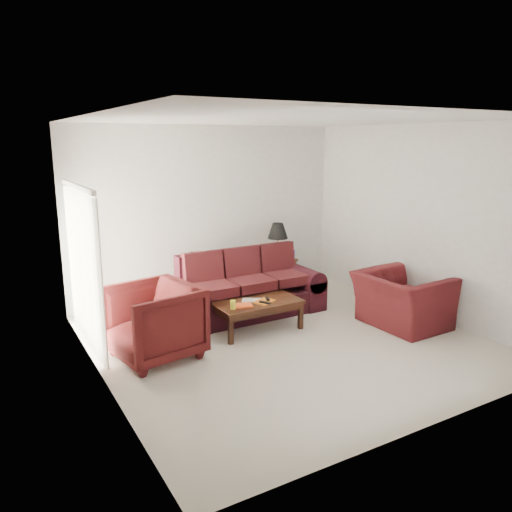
{
  "coord_description": "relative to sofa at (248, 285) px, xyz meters",
  "views": [
    {
      "loc": [
        -3.63,
        -5.46,
        2.73
      ],
      "look_at": [
        0.0,
        0.85,
        1.05
      ],
      "focal_mm": 35.0,
      "sensor_mm": 36.0,
      "label": 1
    }
  ],
  "objects": [
    {
      "name": "magazine_red",
      "position": [
        -0.51,
        -0.75,
        -0.05
      ],
      "size": [
        0.34,
        0.29,
        0.02
      ],
      "primitive_type": "cube",
      "rotation": [
        0.0,
        0.0,
        -0.27
      ],
      "color": "#C94314",
      "rests_on": "coffee_table"
    },
    {
      "name": "remote_a",
      "position": [
        -0.19,
        -0.85,
        -0.03
      ],
      "size": [
        0.13,
        0.18,
        0.02
      ],
      "primitive_type": "cube",
      "rotation": [
        0.0,
        0.0,
        0.52
      ],
      "color": "black",
      "rests_on": "coffee_table"
    },
    {
      "name": "floor",
      "position": [
        -0.07,
        -1.23,
        -0.5
      ],
      "size": [
        5.0,
        5.0,
        0.0
      ],
      "primitive_type": "plane",
      "color": "silver",
      "rests_on": "ground"
    },
    {
      "name": "armchair_right",
      "position": [
        1.76,
        -1.6,
        -0.1
      ],
      "size": [
        1.11,
        1.26,
        0.8
      ],
      "primitive_type": "imported",
      "rotation": [
        0.0,
        0.0,
        1.6
      ],
      "color": "#3E0E11",
      "rests_on": "ground"
    },
    {
      "name": "magazine_white",
      "position": [
        -0.29,
        -0.62,
        -0.05
      ],
      "size": [
        0.33,
        0.31,
        0.02
      ],
      "primitive_type": "cube",
      "rotation": [
        0.0,
        0.0,
        -0.56
      ],
      "color": "beige",
      "rests_on": "coffee_table"
    },
    {
      "name": "armchair_left",
      "position": [
        -1.84,
        -0.84,
        -0.02
      ],
      "size": [
        1.22,
        1.2,
        0.96
      ],
      "primitive_type": "imported",
      "rotation": [
        0.0,
        0.0,
        -1.4
      ],
      "color": "#3B0D0E",
      "rests_on": "ground"
    },
    {
      "name": "magazine_orange",
      "position": [
        -0.14,
        -0.75,
        -0.04
      ],
      "size": [
        0.36,
        0.33,
        0.02
      ],
      "primitive_type": "cube",
      "rotation": [
        0.0,
        0.0,
        0.45
      ],
      "color": "#C96817",
      "rests_on": "coffee_table"
    },
    {
      "name": "coffee_table",
      "position": [
        -0.21,
        -0.69,
        -0.28
      ],
      "size": [
        1.36,
        0.85,
        0.44
      ],
      "primitive_type": null,
      "rotation": [
        0.0,
        0.0,
        -0.18
      ],
      "color": "black",
      "rests_on": "ground"
    },
    {
      "name": "end_table",
      "position": [
        1.13,
        0.92,
        -0.19
      ],
      "size": [
        0.58,
        0.58,
        0.62
      ],
      "primitive_type": null,
      "rotation": [
        0.0,
        0.0,
        0.02
      ],
      "color": "#552C1D",
      "rests_on": "ground"
    },
    {
      "name": "clock",
      "position": [
        0.91,
        0.77,
        0.2
      ],
      "size": [
        0.16,
        0.07,
        0.15
      ],
      "primitive_type": "cube",
      "rotation": [
        0.0,
        0.0,
        -0.11
      ],
      "color": "#B9B9BE",
      "rests_on": "end_table"
    },
    {
      "name": "throw_pillow",
      "position": [
        -0.4,
        0.86,
        0.24
      ],
      "size": [
        0.41,
        0.26,
        0.39
      ],
      "primitive_type": "cube",
      "rotation": [
        -0.21,
        0.0,
        -0.21
      ],
      "color": "black",
      "rests_on": "sofa"
    },
    {
      "name": "blue_canister",
      "position": [
        1.35,
        0.75,
        0.2
      ],
      "size": [
        0.1,
        0.1,
        0.15
      ],
      "primitive_type": "cylinder",
      "rotation": [
        0.0,
        0.0,
        -0.04
      ],
      "color": "#1826A0",
      "rests_on": "end_table"
    },
    {
      "name": "remote_b",
      "position": [
        -0.06,
        -0.71,
        -0.03
      ],
      "size": [
        0.1,
        0.17,
        0.02
      ],
      "primitive_type": "cube",
      "rotation": [
        0.0,
        0.0,
        -0.39
      ],
      "color": "black",
      "rests_on": "coffee_table"
    },
    {
      "name": "blinds",
      "position": [
        -2.49,
        0.07,
        0.58
      ],
      "size": [
        0.1,
        2.0,
        2.16
      ],
      "primitive_type": "cube",
      "color": "silver",
      "rests_on": "ground"
    },
    {
      "name": "picture_frame",
      "position": [
        0.98,
        1.09,
        0.2
      ],
      "size": [
        0.13,
        0.16,
        0.05
      ],
      "primitive_type": "cube",
      "rotation": [
        1.36,
        0.0,
        0.02
      ],
      "color": "white",
      "rests_on": "end_table"
    },
    {
      "name": "yellow_glass",
      "position": [
        -0.68,
        -0.8,
        0.01
      ],
      "size": [
        0.1,
        0.1,
        0.13
      ],
      "primitive_type": "cylinder",
      "rotation": [
        0.0,
        0.0,
        -0.32
      ],
      "color": "#F4F837",
      "rests_on": "coffee_table"
    },
    {
      "name": "sofa",
      "position": [
        0.0,
        0.0,
        0.0
      ],
      "size": [
        2.51,
        1.25,
        1.0
      ],
      "primitive_type": null,
      "rotation": [
        0.0,
        0.0,
        0.08
      ],
      "color": "black",
      "rests_on": "ground"
    },
    {
      "name": "floor_lamp",
      "position": [
        -2.32,
        0.97,
        0.33
      ],
      "size": [
        0.28,
        0.28,
        1.65
      ],
      "primitive_type": null,
      "rotation": [
        0.0,
        0.0,
        -0.03
      ],
      "color": "white",
      "rests_on": "ground"
    },
    {
      "name": "table_lamp",
      "position": [
        1.18,
        0.98,
        0.44
      ],
      "size": [
        0.48,
        0.48,
        0.64
      ],
      "primitive_type": null,
      "rotation": [
        0.0,
        0.0,
        0.32
      ],
      "color": "#DB8E44",
      "rests_on": "end_table"
    }
  ]
}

